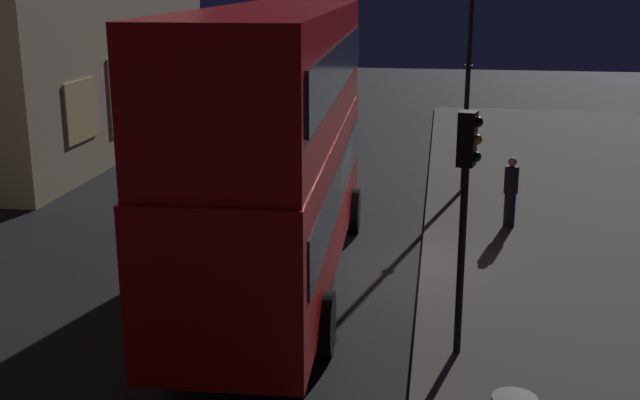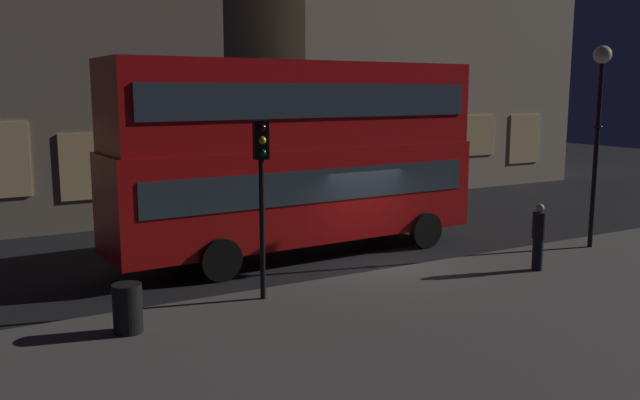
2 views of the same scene
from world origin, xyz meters
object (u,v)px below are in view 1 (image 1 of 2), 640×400
traffic_light_near_kerb (466,183)px  street_lamp (470,38)px  double_decker_bus (276,137)px  pedestrian (511,191)px

traffic_light_near_kerb → street_lamp: street_lamp is taller
double_decker_bus → street_lamp: street_lamp is taller
double_decker_bus → traffic_light_near_kerb: size_ratio=2.79×
traffic_light_near_kerb → street_lamp: bearing=11.8°
double_decker_bus → traffic_light_near_kerb: (-2.81, -3.60, -0.09)m
double_decker_bus → traffic_light_near_kerb: 4.57m
double_decker_bus → pedestrian: bearing=-50.5°
double_decker_bus → traffic_light_near_kerb: double_decker_bus is taller
double_decker_bus → pedestrian: 6.94m
traffic_light_near_kerb → pedestrian: 7.62m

